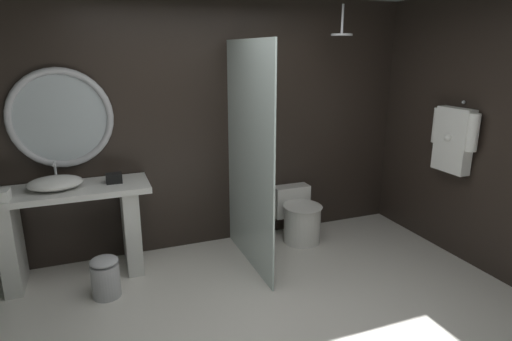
# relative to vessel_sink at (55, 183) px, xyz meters

# --- Properties ---
(back_wall_panel) EXTENTS (4.80, 0.10, 2.60)m
(back_wall_panel) POSITION_rel_vessel_sink_xyz_m (1.45, 0.33, 0.37)
(back_wall_panel) COLOR black
(back_wall_panel) RESTS_ON ground_plane
(side_wall_right) EXTENTS (0.10, 2.47, 2.60)m
(side_wall_right) POSITION_rel_vessel_sink_xyz_m (3.80, -0.81, 0.37)
(side_wall_right) COLOR black
(side_wall_right) RESTS_ON ground_plane
(vanity_counter) EXTENTS (1.41, 0.54, 0.88)m
(vanity_counter) POSITION_rel_vessel_sink_xyz_m (0.10, -0.01, -0.40)
(vanity_counter) COLOR silver
(vanity_counter) RESTS_ON ground_plane
(vessel_sink) EXTENTS (0.47, 0.38, 0.21)m
(vessel_sink) POSITION_rel_vessel_sink_xyz_m (0.00, 0.00, 0.00)
(vessel_sink) COLOR white
(vessel_sink) RESTS_ON vanity_counter
(tissue_box) EXTENTS (0.14, 0.12, 0.09)m
(tissue_box) POSITION_rel_vessel_sink_xyz_m (0.50, 0.00, -0.01)
(tissue_box) COLOR black
(tissue_box) RESTS_ON vanity_counter
(round_wall_mirror) EXTENTS (0.92, 0.06, 0.92)m
(round_wall_mirror) POSITION_rel_vessel_sink_xyz_m (0.10, 0.24, 0.53)
(round_wall_mirror) COLOR #B7B7BC
(shower_glass_panel) EXTENTS (0.02, 1.21, 2.16)m
(shower_glass_panel) POSITION_rel_vessel_sink_xyz_m (1.71, -0.33, 0.15)
(shower_glass_panel) COLOR silver
(shower_glass_panel) RESTS_ON ground_plane
(rain_shower_head) EXTENTS (0.22, 0.22, 0.30)m
(rain_shower_head) POSITION_rel_vessel_sink_xyz_m (2.76, -0.17, 1.30)
(rain_shower_head) COLOR #B7B7BC
(hanging_bathrobe) EXTENTS (0.20, 0.54, 0.71)m
(hanging_bathrobe) POSITION_rel_vessel_sink_xyz_m (3.66, -0.87, 0.30)
(hanging_bathrobe) COLOR #B7B7BC
(toilet) EXTENTS (0.43, 0.62, 0.56)m
(toilet) POSITION_rel_vessel_sink_xyz_m (2.42, -0.02, -0.67)
(toilet) COLOR white
(toilet) RESTS_ON ground_plane
(waste_bin) EXTENTS (0.24, 0.24, 0.37)m
(waste_bin) POSITION_rel_vessel_sink_xyz_m (0.33, -0.47, -0.75)
(waste_bin) COLOR #B7B7BC
(waste_bin) RESTS_ON ground_plane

